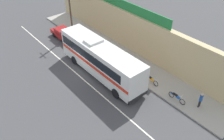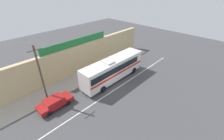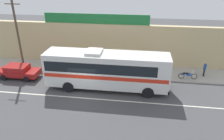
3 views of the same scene
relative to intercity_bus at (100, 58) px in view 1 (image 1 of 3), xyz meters
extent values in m
plane|color=#444447|center=(-1.90, -1.25, -2.07)|extent=(70.00, 70.00, 0.00)
cube|color=#A8A399|center=(-1.90, 3.95, -2.00)|extent=(30.00, 3.60, 0.14)
cube|color=tan|center=(-1.90, 6.10, 0.33)|extent=(30.00, 0.70, 4.80)
cube|color=#1E7538|center=(-2.11, 6.10, 3.28)|extent=(12.06, 0.12, 1.10)
cube|color=silver|center=(-1.90, -2.05, -2.06)|extent=(30.00, 0.14, 0.01)
cube|color=silver|center=(0.08, 0.00, -0.07)|extent=(11.40, 2.48, 3.10)
cube|color=black|center=(-0.38, 0.00, 0.48)|extent=(10.03, 2.50, 0.96)
cube|color=red|center=(0.08, 0.00, -0.37)|extent=(11.17, 2.50, 0.36)
cube|color=black|center=(5.75, 0.00, 0.38)|extent=(0.04, 2.23, 1.40)
cube|color=black|center=(5.74, 0.00, -1.44)|extent=(0.12, 2.48, 0.36)
cube|color=silver|center=(-1.06, 0.00, 1.60)|extent=(1.40, 1.74, 0.24)
cylinder|color=black|center=(3.96, 1.15, -1.55)|extent=(1.04, 0.32, 1.04)
cylinder|color=black|center=(3.96, -1.15, -1.55)|extent=(1.04, 0.32, 1.04)
cylinder|color=black|center=(-3.34, 1.15, -1.55)|extent=(1.04, 0.32, 1.04)
cylinder|color=black|center=(-3.34, -1.15, -1.55)|extent=(1.04, 0.32, 1.04)
cube|color=maroon|center=(-9.44, 0.98, -1.46)|extent=(4.33, 1.76, 0.56)
cube|color=maroon|center=(-9.54, 0.98, -0.94)|extent=(2.25, 1.58, 0.48)
cube|color=black|center=(-8.70, 0.98, -0.97)|extent=(0.21, 1.48, 0.34)
cylinder|color=black|center=(-8.19, 1.80, -1.76)|extent=(0.62, 0.20, 0.62)
cylinder|color=black|center=(-8.19, 0.15, -1.76)|extent=(0.62, 0.20, 0.62)
cylinder|color=black|center=(-10.69, 1.80, -1.76)|extent=(0.62, 0.20, 0.62)
cylinder|color=black|center=(-10.69, 0.15, -1.76)|extent=(0.62, 0.20, 0.62)
cylinder|color=brown|center=(-9.70, 2.53, 1.96)|extent=(0.22, 0.22, 7.77)
torus|color=black|center=(8.69, 2.82, -1.62)|extent=(0.62, 0.06, 0.62)
torus|color=black|center=(7.42, 2.82, -1.62)|extent=(0.62, 0.06, 0.62)
cylinder|color=silver|center=(8.61, 2.82, -1.32)|extent=(0.34, 0.04, 0.65)
cylinder|color=silver|center=(8.51, 2.82, -1.00)|extent=(0.03, 0.56, 0.03)
ellipsoid|color=#1E51B2|center=(8.12, 2.82, -1.44)|extent=(0.56, 0.22, 0.34)
cube|color=black|center=(7.83, 2.82, -1.32)|extent=(0.52, 0.20, 0.10)
ellipsoid|color=#1E51B2|center=(7.48, 2.82, -1.48)|extent=(0.36, 0.14, 0.16)
torus|color=black|center=(5.38, 2.90, -1.62)|extent=(0.62, 0.06, 0.62)
torus|color=black|center=(4.12, 2.90, -1.62)|extent=(0.62, 0.06, 0.62)
cylinder|color=silver|center=(5.30, 2.90, -1.32)|extent=(0.34, 0.04, 0.65)
cylinder|color=silver|center=(5.20, 2.90, -1.00)|extent=(0.03, 0.56, 0.03)
ellipsoid|color=orange|center=(4.81, 2.90, -1.44)|extent=(0.56, 0.22, 0.34)
cube|color=black|center=(4.52, 2.90, -1.32)|extent=(0.52, 0.20, 0.10)
ellipsoid|color=orange|center=(4.18, 2.90, -1.48)|extent=(0.36, 0.14, 0.16)
cylinder|color=black|center=(9.85, 3.85, -1.54)|extent=(0.13, 0.13, 0.77)
cylinder|color=black|center=(9.85, 3.67, -1.54)|extent=(0.13, 0.13, 0.77)
cylinder|color=#23519E|center=(9.85, 3.76, -0.86)|extent=(0.30, 0.30, 0.58)
sphere|color=tan|center=(9.85, 3.76, -0.44)|extent=(0.21, 0.21, 0.21)
cylinder|color=#23519E|center=(9.85, 3.96, -0.83)|extent=(0.08, 0.08, 0.53)
cylinder|color=#23519E|center=(9.85, 3.56, -0.83)|extent=(0.08, 0.08, 0.53)
camera|label=1|loc=(16.21, -11.92, 13.48)|focal=37.01mm
camera|label=2|loc=(-15.03, -14.11, 11.72)|focal=24.59mm
camera|label=3|loc=(3.11, -18.02, 8.38)|focal=34.87mm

